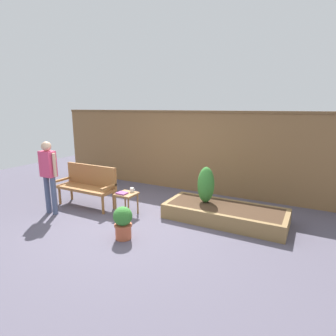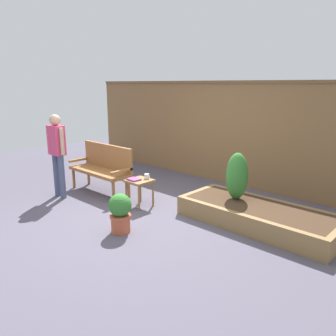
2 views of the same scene
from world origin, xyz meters
name	(u,v)px [view 1 (image 1 of 2)]	position (x,y,z in m)	size (l,w,h in m)	color
ground_plane	(133,223)	(0.00, 0.00, 0.00)	(14.00, 14.00, 0.00)	#514C5B
fence_back	(188,151)	(0.00, 2.60, 1.09)	(8.40, 0.14, 2.16)	brown
garden_bench	(88,183)	(-1.51, 0.38, 0.54)	(1.44, 0.48, 0.94)	#936033
side_table	(127,197)	(-0.37, 0.31, 0.40)	(0.40, 0.40, 0.48)	olive
cup_on_table	(132,190)	(-0.32, 0.44, 0.52)	(0.12, 0.09, 0.09)	silver
book_on_table	(122,193)	(-0.42, 0.24, 0.49)	(0.21, 0.17, 0.03)	#7F3875
potted_boxwood	(123,222)	(0.23, -0.60, 0.31)	(0.33, 0.33, 0.58)	#B75638
raised_planter_bed	(225,213)	(1.55, 0.99, 0.15)	(2.40, 1.00, 0.30)	olive
shrub_near_bench	(206,185)	(1.12, 1.05, 0.68)	(0.35, 0.35, 0.75)	brown
person_by_bench	(49,171)	(-1.84, -0.38, 0.93)	(0.47, 0.20, 1.56)	#475170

